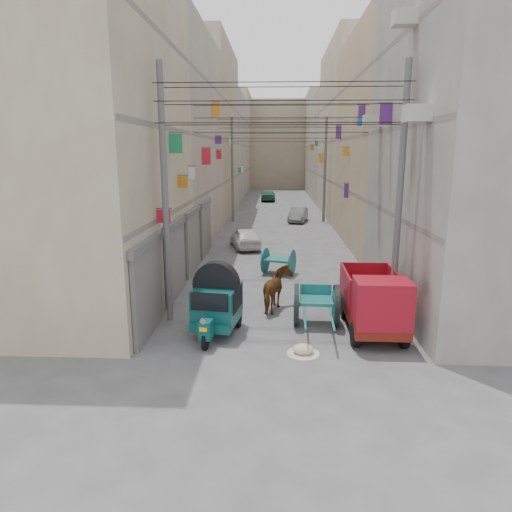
# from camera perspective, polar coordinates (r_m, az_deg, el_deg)

# --- Properties ---
(ground) EXTENTS (140.00, 140.00, 0.00)m
(ground) POSITION_cam_1_polar(r_m,az_deg,el_deg) (9.69, 3.16, -20.80)
(ground) COLOR #47484A
(ground) RESTS_ON ground
(building_row_left) EXTENTS (8.00, 62.00, 14.00)m
(building_row_left) POSITION_cam_1_polar(r_m,az_deg,el_deg) (42.94, -8.23, 14.13)
(building_row_left) COLOR #C4B394
(building_row_left) RESTS_ON ground
(building_row_right) EXTENTS (8.00, 62.00, 14.00)m
(building_row_right) POSITION_cam_1_polar(r_m,az_deg,el_deg) (42.99, 13.88, 13.89)
(building_row_right) COLOR #A6A29C
(building_row_right) RESTS_ON ground
(end_cap_building) EXTENTS (22.00, 10.00, 13.00)m
(end_cap_building) POSITION_cam_1_polar(r_m,az_deg,el_deg) (74.08, 2.75, 13.65)
(end_cap_building) COLOR tan
(end_cap_building) RESTS_ON ground
(shutters_left) EXTENTS (0.18, 14.40, 2.88)m
(shutters_left) POSITION_cam_1_polar(r_m,az_deg,el_deg) (19.22, -8.83, 1.04)
(shutters_left) COLOR #4A494E
(shutters_left) RESTS_ON ground
(signboards) EXTENTS (8.22, 40.52, 5.67)m
(signboards) POSITION_cam_1_polar(r_m,az_deg,el_deg) (29.79, 2.84, 9.06)
(signboards) COLOR silver
(signboards) RESTS_ON ground
(ac_units) EXTENTS (0.70, 6.55, 3.35)m
(ac_units) POSITION_cam_1_polar(r_m,az_deg,el_deg) (16.32, 16.97, 19.57)
(ac_units) COLOR beige
(ac_units) RESTS_ON ground
(utility_poles) EXTENTS (7.40, 22.20, 8.00)m
(utility_poles) POSITION_cam_1_polar(r_m,az_deg,el_deg) (25.11, 2.92, 9.67)
(utility_poles) COLOR #59595C
(utility_poles) RESTS_ON ground
(overhead_cables) EXTENTS (7.40, 22.52, 1.12)m
(overhead_cables) POSITION_cam_1_polar(r_m,az_deg,el_deg) (22.52, 3.03, 16.36)
(overhead_cables) COLOR black
(overhead_cables) RESTS_ON ground
(auto_rickshaw) EXTENTS (1.60, 2.48, 1.70)m
(auto_rickshaw) POSITION_cam_1_polar(r_m,az_deg,el_deg) (13.78, -4.93, -5.70)
(auto_rickshaw) COLOR black
(auto_rickshaw) RESTS_ON ground
(tonga_cart) EXTENTS (1.46, 3.00, 1.34)m
(tonga_cart) POSITION_cam_1_polar(r_m,az_deg,el_deg) (14.55, 7.53, -6.02)
(tonga_cart) COLOR black
(tonga_cart) RESTS_ON ground
(mini_truck) EXTENTS (1.63, 3.52, 1.97)m
(mini_truck) POSITION_cam_1_polar(r_m,az_deg,el_deg) (13.94, 14.70, -6.11)
(mini_truck) COLOR black
(mini_truck) RESTS_ON ground
(second_cart) EXTENTS (1.62, 1.53, 1.17)m
(second_cart) POSITION_cam_1_polar(r_m,az_deg,el_deg) (20.46, 2.83, -0.61)
(second_cart) COLOR #166261
(second_cart) RESTS_ON ground
(feed_sack) EXTENTS (0.56, 0.45, 0.28)m
(feed_sack) POSITION_cam_1_polar(r_m,az_deg,el_deg) (12.72, 5.92, -11.50)
(feed_sack) COLOR beige
(feed_sack) RESTS_ON ground
(horse) EXTENTS (1.17, 1.90, 1.49)m
(horse) POSITION_cam_1_polar(r_m,az_deg,el_deg) (15.76, 2.67, -4.24)
(horse) COLOR brown
(horse) RESTS_ON ground
(distant_car_white) EXTENTS (2.20, 3.70, 1.18)m
(distant_car_white) POSITION_cam_1_polar(r_m,az_deg,el_deg) (26.14, -1.34, 2.27)
(distant_car_white) COLOR silver
(distant_car_white) RESTS_ON ground
(distant_car_grey) EXTENTS (1.80, 3.58, 1.13)m
(distant_car_grey) POSITION_cam_1_polar(r_m,az_deg,el_deg) (36.43, 5.28, 5.17)
(distant_car_grey) COLOR #545957
(distant_car_grey) RESTS_ON ground
(distant_car_green) EXTENTS (1.61, 3.95, 1.15)m
(distant_car_green) POSITION_cam_1_polar(r_m,az_deg,el_deg) (52.26, 1.54, 7.53)
(distant_car_green) COLOR #216048
(distant_car_green) RESTS_ON ground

